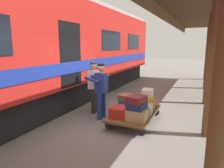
# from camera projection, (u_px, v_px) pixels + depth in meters

# --- Properties ---
(ground_plane) EXTENTS (60.00, 60.00, 0.00)m
(ground_plane) POSITION_uv_depth(u_px,v_px,m) (122.00, 122.00, 6.05)
(ground_plane) COLOR slate
(train_car) EXTENTS (3.02, 17.94, 4.00)m
(train_car) POSITION_uv_depth(u_px,v_px,m) (35.00, 51.00, 6.96)
(train_car) COLOR #B21E19
(train_car) RESTS_ON ground_plane
(luggage_cart) EXTENTS (1.15, 2.04, 0.30)m
(luggage_cart) POSITION_uv_depth(u_px,v_px,m) (135.00, 113.00, 6.03)
(luggage_cart) COLOR brown
(luggage_cart) RESTS_ON ground_plane
(suitcase_red_plastic) EXTENTS (0.51, 0.55, 0.28)m
(suitcase_red_plastic) POSITION_uv_depth(u_px,v_px,m) (119.00, 112.00, 5.59)
(suitcase_red_plastic) COLOR #AD231E
(suitcase_red_plastic) RESTS_ON luggage_cart
(suitcase_tan_vintage) EXTENTS (0.53, 0.56, 0.29)m
(suitcase_tan_vintage) POSITION_uv_depth(u_px,v_px,m) (137.00, 114.00, 5.39)
(suitcase_tan_vintage) COLOR tan
(suitcase_tan_vintage) RESTS_ON luggage_cart
(suitcase_orange_carryall) EXTENTS (0.49, 0.63, 0.23)m
(suitcase_orange_carryall) POSITION_uv_depth(u_px,v_px,m) (148.00, 104.00, 6.40)
(suitcase_orange_carryall) COLOR #CC6B23
(suitcase_orange_carryall) RESTS_ON luggage_cart
(suitcase_olive_duffel) EXTENTS (0.42, 0.56, 0.21)m
(suitcase_olive_duffel) POSITION_uv_depth(u_px,v_px,m) (126.00, 107.00, 6.10)
(suitcase_olive_duffel) COLOR brown
(suitcase_olive_duffel) RESTS_ON luggage_cart
(suitcase_gray_aluminum) EXTENTS (0.57, 0.61, 0.24)m
(suitcase_gray_aluminum) POSITION_uv_depth(u_px,v_px,m) (143.00, 109.00, 5.89)
(suitcase_gray_aluminum) COLOR #9EA0A5
(suitcase_gray_aluminum) RESTS_ON luggage_cart
(suitcase_black_hardshell) EXTENTS (0.47, 0.61, 0.26)m
(suitcase_black_hardshell) POSITION_uv_depth(u_px,v_px,m) (132.00, 102.00, 6.60)
(suitcase_black_hardshell) COLOR black
(suitcase_black_hardshell) RESTS_ON luggage_cart
(suitcase_teal_softside) EXTENTS (0.39, 0.44, 0.14)m
(suitcase_teal_softside) POSITION_uv_depth(u_px,v_px,m) (126.00, 102.00, 6.10)
(suitcase_teal_softside) COLOR #1E666B
(suitcase_teal_softside) RESTS_ON suitcase_olive_duffel
(suitcase_brown_leather) EXTENTS (0.40, 0.44, 0.14)m
(suitcase_brown_leather) POSITION_uv_depth(u_px,v_px,m) (125.00, 97.00, 6.10)
(suitcase_brown_leather) COLOR brown
(suitcase_brown_leather) RESTS_ON suitcase_teal_softside
(suitcase_yellow_case) EXTENTS (0.47, 0.46, 0.14)m
(suitcase_yellow_case) POSITION_uv_depth(u_px,v_px,m) (147.00, 98.00, 6.39)
(suitcase_yellow_case) COLOR gold
(suitcase_yellow_case) RESTS_ON suitcase_orange_carryall
(suitcase_navy_fabric) EXTENTS (0.46, 0.59, 0.17)m
(suitcase_navy_fabric) POSITION_uv_depth(u_px,v_px,m) (137.00, 106.00, 5.36)
(suitcase_navy_fabric) COLOR navy
(suitcase_navy_fabric) RESTS_ON suitcase_tan_vintage
(suitcase_maroon_trunk) EXTENTS (0.50, 0.59, 0.18)m
(suitcase_maroon_trunk) POSITION_uv_depth(u_px,v_px,m) (136.00, 99.00, 5.32)
(suitcase_maroon_trunk) COLOR maroon
(suitcase_maroon_trunk) RESTS_ON suitcase_navy_fabric
(suitcase_cream_canvas) EXTENTS (0.36, 0.44, 0.23)m
(suitcase_cream_canvas) POSITION_uv_depth(u_px,v_px,m) (148.00, 93.00, 6.33)
(suitcase_cream_canvas) COLOR beige
(suitcase_cream_canvas) RESTS_ON suitcase_yellow_case
(porter_in_overalls) EXTENTS (0.69, 0.47, 1.70)m
(porter_in_overalls) POSITION_uv_depth(u_px,v_px,m) (101.00, 89.00, 6.19)
(porter_in_overalls) COLOR navy
(porter_in_overalls) RESTS_ON ground_plane
(porter_by_door) EXTENTS (0.73, 0.57, 1.70)m
(porter_by_door) POSITION_uv_depth(u_px,v_px,m) (94.00, 86.00, 6.75)
(porter_by_door) COLOR #332D28
(porter_by_door) RESTS_ON ground_plane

